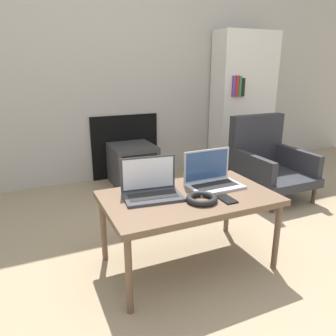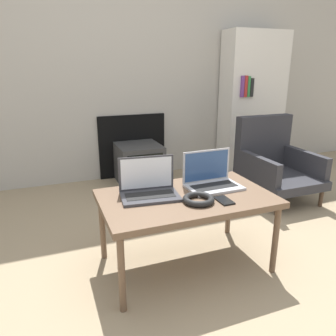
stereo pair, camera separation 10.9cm
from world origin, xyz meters
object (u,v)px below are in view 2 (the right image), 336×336
object	(u,v)px
laptop_left	(149,187)
headphones	(198,199)
laptop_right	(211,179)
tv	(139,164)
armchair	(273,161)
phone	(224,200)

from	to	relation	value
laptop_left	headphones	size ratio (longest dim) A/B	1.99
laptop_right	laptop_left	bearing A→B (deg)	178.40
headphones	tv	world-z (taller)	headphones
laptop_right	armchair	world-z (taller)	armchair
laptop_left	armchair	world-z (taller)	armchair
laptop_left	laptop_right	world-z (taller)	same
laptop_left	tv	xyz separation A→B (m)	(0.36, 1.47, -0.31)
laptop_right	tv	bearing A→B (deg)	90.32
tv	laptop_right	bearing A→B (deg)	-88.05
headphones	laptop_left	bearing A→B (deg)	139.18
armchair	headphones	bearing A→B (deg)	-143.89
laptop_left	laptop_right	bearing A→B (deg)	6.57
laptop_left	headphones	distance (m)	0.30
armchair	laptop_left	bearing A→B (deg)	-154.50
headphones	phone	size ratio (longest dim) A/B	1.41
laptop_left	tv	bearing A→B (deg)	82.68
phone	tv	world-z (taller)	phone
laptop_left	laptop_right	xyz separation A→B (m)	(0.41, 0.00, 0.00)
laptop_left	armchair	xyz separation A→B (m)	(1.44, 0.68, -0.18)
phone	laptop_right	bearing A→B (deg)	79.65
laptop_right	tv	distance (m)	1.50
laptop_left	phone	distance (m)	0.44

